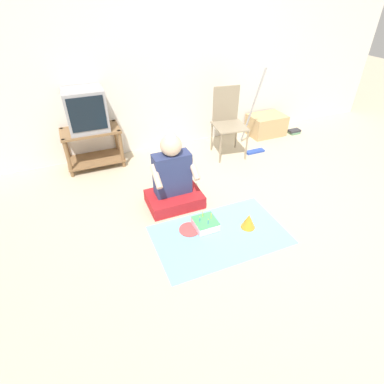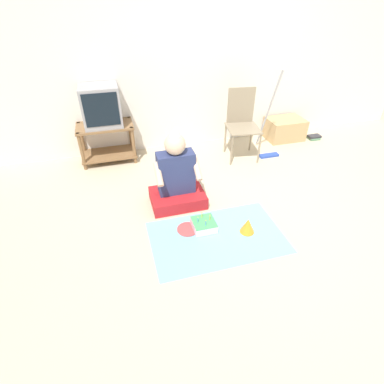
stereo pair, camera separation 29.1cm
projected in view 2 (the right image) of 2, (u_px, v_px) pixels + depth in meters
ground_plane at (277, 225)px, 3.04m from camera, size 16.00×16.00×0.00m
wall_back at (215, 51)px, 3.96m from camera, size 6.40×0.06×2.55m
tv_stand at (107, 140)px, 3.99m from camera, size 0.72×0.42×0.51m
tv at (101, 106)px, 3.72m from camera, size 0.47×0.40×0.50m
folding_chair at (242, 120)px, 4.01m from camera, size 0.47×0.48×0.91m
cardboard_box_stack at (284, 129)px, 4.64m from camera, size 0.55×0.41×0.32m
dust_mop at (269, 131)px, 4.13m from camera, size 0.28×0.44×1.18m
book_pile at (314, 137)px, 4.69m from camera, size 0.19×0.14×0.06m
person_seated at (177, 180)px, 3.19m from camera, size 0.58×0.41×0.88m
party_cloth at (217, 237)px, 2.90m from camera, size 1.28×0.79×0.01m
birthday_cake at (204, 225)px, 2.97m from camera, size 0.22×0.22×0.16m
party_hat_blue at (248, 225)px, 2.91m from camera, size 0.14×0.14×0.16m
paper_plate at (188, 229)px, 2.98m from camera, size 0.21×0.21×0.01m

